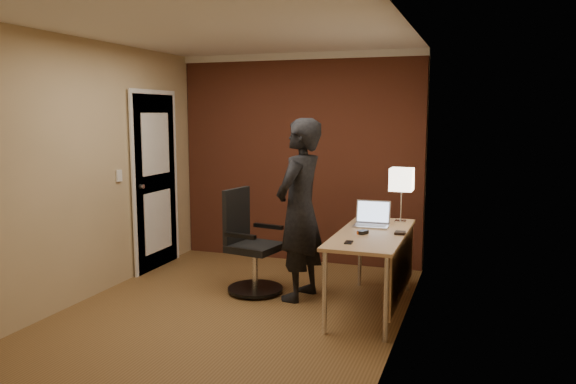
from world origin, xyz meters
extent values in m
plane|color=brown|center=(0.00, 0.00, 0.00)|extent=(4.00, 4.00, 0.00)
plane|color=white|center=(0.00, 0.00, 2.50)|extent=(4.00, 4.00, 0.00)
plane|color=tan|center=(0.00, 2.00, 1.25)|extent=(3.00, 0.00, 3.00)
plane|color=tan|center=(0.00, -2.00, 1.25)|extent=(3.00, 0.00, 3.00)
plane|color=tan|center=(-1.50, 0.00, 1.25)|extent=(0.00, 4.00, 4.00)
plane|color=tan|center=(1.50, 0.00, 1.25)|extent=(0.00, 4.00, 4.00)
cube|color=brown|center=(0.00, 1.97, 1.25)|extent=(2.98, 0.06, 2.50)
cube|color=silver|center=(0.00, 1.96, 2.46)|extent=(3.00, 0.08, 0.08)
cube|color=silver|center=(-1.46, 0.00, 2.46)|extent=(0.08, 4.00, 0.08)
cube|color=silver|center=(1.46, 0.00, 2.46)|extent=(0.08, 4.00, 0.08)
cube|color=silver|center=(-1.48, 1.10, 1.00)|extent=(0.05, 0.82, 2.02)
cube|color=silver|center=(-1.46, 1.10, 1.00)|extent=(0.02, 0.92, 2.12)
cylinder|color=silver|center=(-1.43, 0.77, 1.00)|extent=(0.05, 0.05, 0.05)
cube|color=silver|center=(-1.49, 0.45, 1.15)|extent=(0.02, 0.08, 0.12)
cube|color=tan|center=(1.18, 0.48, 0.71)|extent=(0.60, 1.50, 0.03)
cube|color=tan|center=(1.46, 0.48, 0.43)|extent=(0.02, 1.38, 0.54)
cylinder|color=silver|center=(0.93, -0.21, 0.35)|extent=(0.04, 0.04, 0.70)
cylinder|color=silver|center=(0.93, 1.17, 0.35)|extent=(0.04, 0.04, 0.70)
cylinder|color=silver|center=(1.43, -0.21, 0.35)|extent=(0.04, 0.04, 0.70)
cylinder|color=silver|center=(1.43, 1.17, 0.35)|extent=(0.04, 0.04, 0.70)
cube|color=silver|center=(1.36, 1.05, 0.74)|extent=(0.11, 0.11, 0.01)
cylinder|color=silver|center=(1.36, 1.05, 0.90)|extent=(0.01, 0.01, 0.30)
cube|color=white|center=(1.36, 1.05, 1.16)|extent=(0.22, 0.22, 0.22)
cube|color=silver|center=(1.12, 0.73, 0.74)|extent=(0.34, 0.24, 0.01)
cube|color=silver|center=(1.12, 0.85, 0.85)|extent=(0.33, 0.07, 0.22)
cube|color=#B2CCF2|center=(1.12, 0.84, 0.85)|extent=(0.30, 0.05, 0.19)
cube|color=gray|center=(1.12, 0.72, 0.75)|extent=(0.28, 0.14, 0.00)
cube|color=black|center=(1.12, 0.38, 0.75)|extent=(0.10, 0.12, 0.03)
cube|color=black|center=(1.07, 0.00, 0.73)|extent=(0.07, 0.12, 0.01)
cube|color=black|center=(1.43, 0.48, 0.74)|extent=(0.09, 0.11, 0.02)
cylinder|color=black|center=(-0.02, 0.59, 0.04)|extent=(0.56, 0.56, 0.03)
cylinder|color=silver|center=(-0.02, 0.59, 0.25)|extent=(0.06, 0.06, 0.42)
cube|color=black|center=(-0.02, 0.59, 0.47)|extent=(0.53, 0.53, 0.07)
cube|color=black|center=(-0.23, 0.63, 0.78)|extent=(0.12, 0.42, 0.55)
cube|color=black|center=(0.03, 0.85, 0.64)|extent=(0.34, 0.11, 0.04)
cube|color=black|center=(-0.06, 0.34, 0.64)|extent=(0.34, 0.11, 0.04)
imported|color=black|center=(0.45, 0.59, 0.88)|extent=(0.53, 0.70, 1.75)
camera|label=1|loc=(2.10, -4.46, 1.80)|focal=35.00mm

